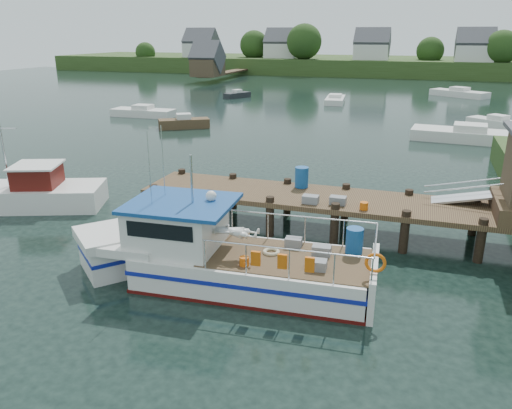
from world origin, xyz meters
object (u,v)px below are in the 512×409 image
(moored_c, at_px, (469,135))
(moored_e, at_px, (237,95))
(work_boat, at_px, (20,193))
(moored_rowboat, at_px, (184,123))
(moored_d, at_px, (335,100))
(moored_a, at_px, (143,112))
(dock, at_px, (468,188))
(moored_b, at_px, (497,123))
(lobster_boat, at_px, (215,256))
(moored_far, at_px, (459,93))

(moored_c, bearing_deg, moored_e, 157.85)
(work_boat, relative_size, moored_rowboat, 1.83)
(moored_d, bearing_deg, moored_a, -111.06)
(moored_a, relative_size, moored_c, 0.73)
(moored_d, bearing_deg, moored_rowboat, -90.79)
(work_boat, distance_m, moored_c, 29.88)
(moored_a, xyz_separation_m, moored_d, (15.55, 15.34, -0.05))
(dock, bearing_deg, moored_a, 139.41)
(moored_c, bearing_deg, moored_a, -170.29)
(moored_b, height_order, moored_c, moored_c)
(moored_c, distance_m, moored_e, 31.34)
(lobster_boat, height_order, moored_d, lobster_boat)
(moored_far, relative_size, moored_c, 0.86)
(moored_rowboat, relative_size, moored_e, 1.15)
(moored_far, bearing_deg, lobster_boat, -82.00)
(moored_far, bearing_deg, moored_c, -73.13)
(moored_rowboat, bearing_deg, moored_c, 1.84)
(moored_d, bearing_deg, moored_e, -160.16)
(moored_rowboat, bearing_deg, dock, -44.87)
(moored_rowboat, bearing_deg, moored_b, 15.97)
(moored_far, bearing_deg, moored_a, -120.13)
(moored_e, bearing_deg, moored_d, 12.29)
(dock, bearing_deg, moored_c, 85.50)
(moored_a, height_order, moored_c, moored_c)
(moored_d, distance_m, moored_e, 12.16)
(moored_far, bearing_deg, moored_d, -124.01)
(moored_a, bearing_deg, work_boat, -52.91)
(moored_rowboat, distance_m, moored_a, 7.66)
(work_boat, height_order, moored_rowboat, work_boat)
(work_boat, distance_m, moored_e, 41.13)
(dock, relative_size, moored_rowboat, 3.93)
(lobster_boat, xyz_separation_m, moored_e, (-15.83, 44.72, -0.52))
(moored_b, distance_m, moored_e, 30.23)
(lobster_boat, distance_m, moored_far, 55.15)
(lobster_boat, height_order, moored_rowboat, lobster_boat)
(dock, distance_m, moored_rowboat, 27.77)
(dock, distance_m, lobster_boat, 9.42)
(lobster_boat, distance_m, moored_b, 34.44)
(work_boat, xyz_separation_m, moored_d, (7.42, 39.91, -0.29))
(moored_c, bearing_deg, work_boat, -117.77)
(moored_c, height_order, moored_d, moored_c)
(dock, height_order, moored_a, dock)
(moored_rowboat, bearing_deg, moored_e, 95.58)
(moored_d, xyz_separation_m, moored_e, (-12.12, 0.95, -0.00))
(moored_a, distance_m, moored_d, 21.85)
(moored_c, height_order, moored_e, moored_c)
(dock, xyz_separation_m, work_boat, (-18.68, -1.59, -1.58))
(moored_c, relative_size, moored_d, 1.39)
(dock, bearing_deg, moored_e, 120.78)
(moored_far, height_order, moored_b, moored_far)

